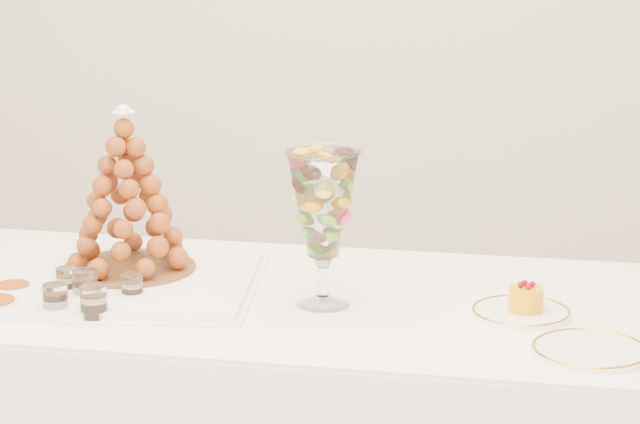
# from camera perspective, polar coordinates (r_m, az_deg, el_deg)

# --- Properties ---
(lace_tray) EXTENTS (0.71, 0.55, 0.02)m
(lace_tray) POSITION_cam_1_polar(r_m,az_deg,el_deg) (2.90, -9.79, -3.18)
(lace_tray) COLOR white
(lace_tray) RESTS_ON buffet_table
(macaron_vase) EXTENTS (0.16, 0.16, 0.34)m
(macaron_vase) POSITION_cam_1_polar(r_m,az_deg,el_deg) (2.68, 0.14, 0.27)
(macaron_vase) COLOR white
(macaron_vase) RESTS_ON buffet_table
(cake_plate) EXTENTS (0.22, 0.22, 0.01)m
(cake_plate) POSITION_cam_1_polar(r_m,az_deg,el_deg) (2.71, 9.17, -4.56)
(cake_plate) COLOR white
(cake_plate) RESTS_ON buffet_table
(spare_plate) EXTENTS (0.23, 0.23, 0.01)m
(spare_plate) POSITION_cam_1_polar(r_m,az_deg,el_deg) (2.51, 12.25, -6.21)
(spare_plate) COLOR white
(spare_plate) RESTS_ON buffet_table
(verrine_a) EXTENTS (0.06, 0.06, 0.07)m
(verrine_a) POSITION_cam_1_polar(r_m,az_deg,el_deg) (2.84, -11.48, -3.17)
(verrine_a) COLOR white
(verrine_a) RESTS_ON buffet_table
(verrine_b) EXTENTS (0.07, 0.07, 0.07)m
(verrine_b) POSITION_cam_1_polar(r_m,az_deg,el_deg) (2.79, -10.68, -3.36)
(verrine_b) COLOR white
(verrine_b) RESTS_ON buffet_table
(verrine_c) EXTENTS (0.06, 0.06, 0.06)m
(verrine_c) POSITION_cam_1_polar(r_m,az_deg,el_deg) (2.78, -8.58, -3.46)
(verrine_c) COLOR white
(verrine_c) RESTS_ON buffet_table
(verrine_d) EXTENTS (0.05, 0.05, 0.07)m
(verrine_d) POSITION_cam_1_polar(r_m,az_deg,el_deg) (2.71, -12.00, -3.98)
(verrine_d) COLOR white
(verrine_d) RESTS_ON buffet_table
(verrine_e) EXTENTS (0.06, 0.06, 0.08)m
(verrine_e) POSITION_cam_1_polar(r_m,az_deg,el_deg) (2.67, -10.31, -4.12)
(verrine_e) COLOR white
(verrine_e) RESTS_ON buffet_table
(ramekin_back) EXTENTS (0.08, 0.08, 0.03)m
(ramekin_back) POSITION_cam_1_polar(r_m,az_deg,el_deg) (2.87, -13.86, -3.52)
(ramekin_back) COLOR white
(ramekin_back) RESTS_ON buffet_table
(croquembouche) EXTENTS (0.31, 0.31, 0.39)m
(croquembouche) POSITION_cam_1_polar(r_m,az_deg,el_deg) (2.90, -8.85, 0.98)
(croquembouche) COLOR brown
(croquembouche) RESTS_ON lace_tray
(mousse_cake) EXTENTS (0.07, 0.07, 0.07)m
(mousse_cake) POSITION_cam_1_polar(r_m,az_deg,el_deg) (2.69, 9.39, -3.93)
(mousse_cake) COLOR #EAAD0A
(mousse_cake) RESTS_ON cake_plate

